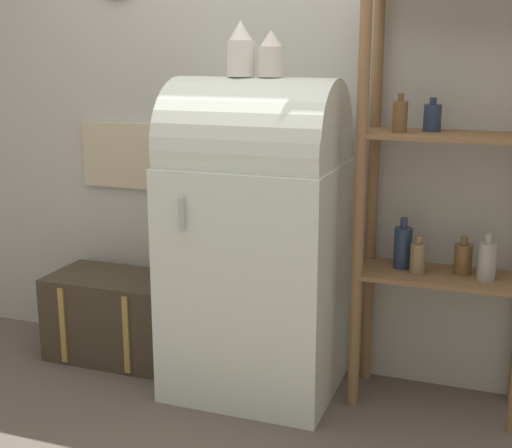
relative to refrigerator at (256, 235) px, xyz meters
name	(u,v)px	position (x,y,z in m)	size (l,w,h in m)	color
ground_plane	(238,408)	(0.00, -0.23, -0.75)	(12.00, 12.00, 0.00)	#60564C
wall_back	(279,98)	(-0.01, 0.34, 0.60)	(7.00, 0.09, 2.70)	#B7B7AD
refrigerator	(256,235)	(0.00, 0.00, 0.00)	(0.76, 0.66, 1.46)	silver
suitcase_trunk	(115,316)	(-0.81, 0.08, -0.53)	(0.67, 0.41, 0.44)	#423828
shelf_unit	(446,182)	(0.82, 0.13, 0.28)	(0.74, 0.34, 1.86)	olive
vase_left	(241,51)	(-0.07, -0.01, 0.82)	(0.12, 0.12, 0.24)	white
vase_center	(271,55)	(0.07, 0.00, 0.80)	(0.11, 0.11, 0.20)	silver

